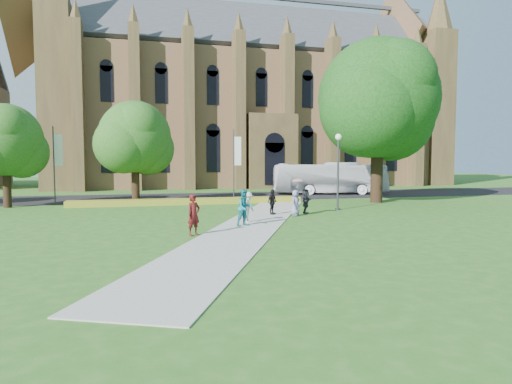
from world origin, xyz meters
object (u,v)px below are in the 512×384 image
object	(u,v)px
streetlamp	(338,162)
large_tree	(378,99)
tour_coach	(330,178)
pedestrian_0	(194,215)

from	to	relation	value
streetlamp	large_tree	xyz separation A→B (m)	(5.50, 4.50, 5.07)
large_tree	tour_coach	size ratio (longest dim) A/B	1.15
streetlamp	pedestrian_0	size ratio (longest dim) A/B	2.82
large_tree	tour_coach	bearing A→B (deg)	90.39
streetlamp	tour_coach	world-z (taller)	streetlamp
large_tree	pedestrian_0	distance (m)	22.08
large_tree	pedestrian_0	xyz separation A→B (m)	(-16.41, -12.79, -7.40)
streetlamp	large_tree	size ratio (longest dim) A/B	0.40
large_tree	tour_coach	world-z (taller)	large_tree
streetlamp	tour_coach	bearing A→B (deg)	68.40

